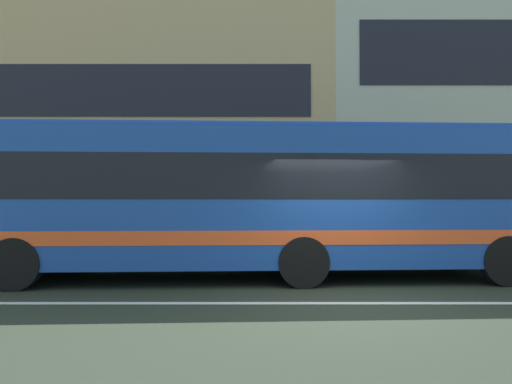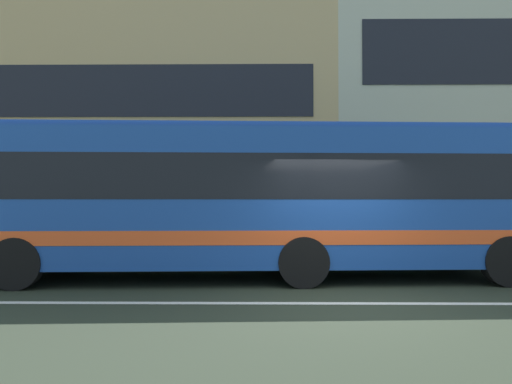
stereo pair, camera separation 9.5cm
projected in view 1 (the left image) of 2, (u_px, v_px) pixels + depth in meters
ground_plane at (354, 303)px, 7.34m from camera, size 160.00×160.00×0.00m
lane_centre_line at (354, 303)px, 7.34m from camera, size 60.00×0.16×0.01m
hedge_row_far at (239, 238)px, 13.66m from camera, size 13.58×1.10×1.09m
apartment_block_left at (66, 128)px, 21.86m from camera, size 25.17×8.13×10.57m
transit_bus at (263, 196)px, 9.85m from camera, size 11.68×3.16×3.28m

